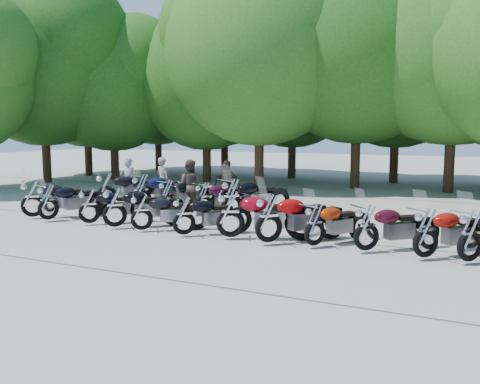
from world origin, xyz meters
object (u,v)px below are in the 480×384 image
at_px(motorcycle_5, 184,214).
at_px(motorcycle_15, 167,195).
at_px(rider_2, 227,186).
at_px(motorcycle_17, 232,197).
at_px(motorcycle_2, 89,205).
at_px(motorcycle_3, 115,206).
at_px(motorcycle_8, 315,223).
at_px(rider_0, 129,182).
at_px(motorcycle_0, 32,197).
at_px(motorcycle_14, 142,190).
at_px(rider_1, 189,186).
at_px(rider_3, 163,180).
at_px(motorcycle_7, 269,217).
at_px(motorcycle_11, 470,234).
at_px(motorcycle_4, 142,211).
at_px(motorcycle_9, 367,226).
at_px(motorcycle_6, 231,212).
at_px(motorcycle_1, 48,200).
at_px(motorcycle_10, 426,231).
at_px(motorcycle_16, 204,197).
at_px(motorcycle_13, 106,188).

relative_size(motorcycle_5, motorcycle_15, 0.93).
xyz_separation_m(motorcycle_5, rider_2, (-0.88, 4.25, 0.27)).
bearing_deg(rider_2, motorcycle_17, 125.88).
bearing_deg(motorcycle_2, motorcycle_3, -141.41).
xyz_separation_m(motorcycle_2, motorcycle_17, (3.39, 2.46, 0.13)).
relative_size(motorcycle_8, rider_0, 1.18).
distance_m(motorcycle_0, motorcycle_14, 3.42).
distance_m(motorcycle_5, rider_1, 4.10).
relative_size(motorcycle_8, rider_3, 1.22).
relative_size(motorcycle_0, rider_0, 1.36).
xyz_separation_m(motorcycle_0, motorcycle_8, (9.06, -0.05, -0.09)).
relative_size(motorcycle_7, motorcycle_11, 1.09).
height_order(motorcycle_4, motorcycle_9, motorcycle_9).
xyz_separation_m(motorcycle_6, motorcycle_8, (2.17, 0.04, -0.11)).
height_order(motorcycle_1, rider_1, rider_1).
distance_m(motorcycle_4, motorcycle_15, 2.93).
distance_m(motorcycle_6, rider_2, 4.58).
xyz_separation_m(motorcycle_1, motorcycle_5, (4.85, -0.15, -0.05)).
distance_m(motorcycle_4, motorcycle_17, 3.00).
bearing_deg(rider_0, motorcycle_9, 145.39).
bearing_deg(motorcycle_1, motorcycle_15, -111.96).
relative_size(motorcycle_2, motorcycle_4, 1.02).
bearing_deg(motorcycle_6, motorcycle_5, 74.89).
bearing_deg(motorcycle_1, motorcycle_0, 11.88).
bearing_deg(motorcycle_10, motorcycle_6, 42.68).
bearing_deg(motorcycle_9, motorcycle_17, 19.05).
xyz_separation_m(motorcycle_6, rider_2, (-2.12, 4.06, 0.17)).
bearing_deg(motorcycle_8, motorcycle_16, -0.15).
height_order(motorcycle_0, motorcycle_4, motorcycle_0).
relative_size(motorcycle_9, rider_2, 1.27).
bearing_deg(rider_2, motorcycle_14, 33.16).
xyz_separation_m(motorcycle_0, motorcycle_3, (3.35, -0.21, -0.02)).
xyz_separation_m(motorcycle_2, motorcycle_4, (1.97, -0.17, -0.01)).
bearing_deg(motorcycle_10, motorcycle_5, 44.68).
xyz_separation_m(motorcycle_10, motorcycle_13, (-10.80, 2.75, 0.08)).
distance_m(motorcycle_8, rider_2, 5.88).
height_order(motorcycle_17, rider_0, rider_0).
height_order(rider_2, rider_3, rider_2).
bearing_deg(motorcycle_7, rider_0, 14.62).
relative_size(motorcycle_14, motorcycle_15, 1.13).
height_order(motorcycle_6, rider_1, rider_1).
relative_size(motorcycle_0, motorcycle_11, 1.06).
bearing_deg(motorcycle_7, motorcycle_5, 43.06).
height_order(motorcycle_6, rider_3, rider_3).
distance_m(motorcycle_8, motorcycle_9, 1.20).
height_order(motorcycle_9, motorcycle_11, motorcycle_11).
distance_m(motorcycle_10, rider_3, 10.93).
bearing_deg(motorcycle_8, motorcycle_17, -4.89).
distance_m(motorcycle_9, motorcycle_15, 7.41).
distance_m(motorcycle_9, rider_3, 9.76).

